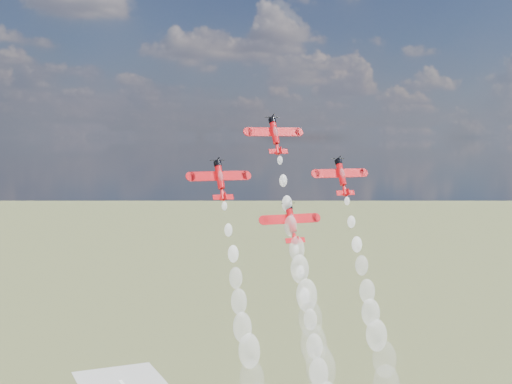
{
  "coord_description": "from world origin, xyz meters",
  "views": [
    {
      "loc": [
        -55.33,
        -118.65,
        88.35
      ],
      "look_at": [
        1.59,
        12.81,
        77.42
      ],
      "focal_mm": 50.0,
      "sensor_mm": 36.0,
      "label": 1
    }
  ],
  "objects_px": {
    "plane_left": "(220,179)",
    "plane_right": "(342,176)",
    "plane_slot": "(292,222)",
    "plane_lead": "(275,135)"
  },
  "relations": [
    {
      "from": "plane_left",
      "to": "plane_slot",
      "type": "bearing_deg",
      "value": -16.18
    },
    {
      "from": "plane_slot",
      "to": "plane_left",
      "type": "bearing_deg",
      "value": 163.82
    },
    {
      "from": "plane_right",
      "to": "plane_slot",
      "type": "bearing_deg",
      "value": -163.82
    },
    {
      "from": "plane_left",
      "to": "plane_slot",
      "type": "relative_size",
      "value": 1.0
    },
    {
      "from": "plane_left",
      "to": "plane_right",
      "type": "relative_size",
      "value": 1.0
    },
    {
      "from": "plane_left",
      "to": "plane_right",
      "type": "distance_m",
      "value": 27.54
    },
    {
      "from": "plane_slot",
      "to": "plane_right",
      "type": "bearing_deg",
      "value": 16.18
    },
    {
      "from": "plane_right",
      "to": "plane_lead",
      "type": "bearing_deg",
      "value": 163.82
    },
    {
      "from": "plane_right",
      "to": "plane_slot",
      "type": "height_order",
      "value": "plane_right"
    },
    {
      "from": "plane_left",
      "to": "plane_right",
      "type": "height_order",
      "value": "same"
    }
  ]
}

